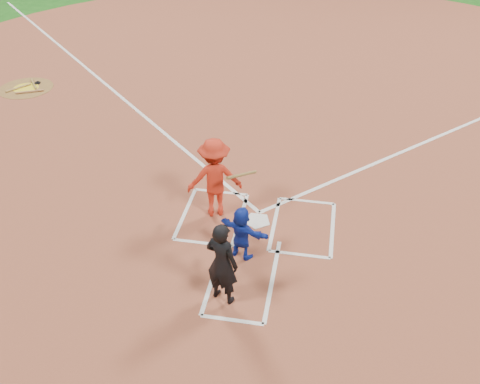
% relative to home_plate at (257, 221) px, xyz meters
% --- Properties ---
extents(ground, '(120.00, 120.00, 0.00)m').
position_rel_home_plate_xyz_m(ground, '(0.00, 0.00, -0.02)').
color(ground, '#175214').
rests_on(ground, ground).
extents(home_plate_dirt, '(28.00, 28.00, 0.01)m').
position_rel_home_plate_xyz_m(home_plate_dirt, '(0.00, 6.00, -0.01)').
color(home_plate_dirt, brown).
rests_on(home_plate_dirt, ground).
extents(home_plate, '(0.60, 0.60, 0.02)m').
position_rel_home_plate_xyz_m(home_plate, '(0.00, 0.00, 0.00)').
color(home_plate, white).
rests_on(home_plate, home_plate_dirt).
extents(on_deck_circle, '(1.70, 1.70, 0.01)m').
position_rel_home_plate_xyz_m(on_deck_circle, '(-8.33, 5.49, -0.00)').
color(on_deck_circle, brown).
rests_on(on_deck_circle, home_plate_dirt).
extents(on_deck_logo, '(0.80, 0.80, 0.00)m').
position_rel_home_plate_xyz_m(on_deck_logo, '(-8.33, 5.49, 0.00)').
color(on_deck_logo, yellow).
rests_on(on_deck_logo, on_deck_circle).
extents(on_deck_bat_a, '(0.56, 0.71, 0.06)m').
position_rel_home_plate_xyz_m(on_deck_bat_a, '(-8.18, 5.74, 0.03)').
color(on_deck_bat_a, '#A27D3B').
rests_on(on_deck_bat_a, on_deck_circle).
extents(on_deck_bat_b, '(0.51, 0.74, 0.06)m').
position_rel_home_plate_xyz_m(on_deck_bat_b, '(-8.53, 5.39, 0.03)').
color(on_deck_bat_b, olive).
rests_on(on_deck_bat_b, on_deck_circle).
extents(on_deck_bat_c, '(0.79, 0.42, 0.06)m').
position_rel_home_plate_xyz_m(on_deck_bat_c, '(-8.03, 5.19, 0.03)').
color(on_deck_bat_c, '#A66C3D').
rests_on(on_deck_bat_c, on_deck_circle).
extents(bat_weight_donut, '(0.19, 0.19, 0.05)m').
position_rel_home_plate_xyz_m(bat_weight_donut, '(-8.13, 5.89, 0.03)').
color(bat_weight_donut, black).
rests_on(bat_weight_donut, on_deck_circle).
extents(catcher, '(1.10, 0.70, 1.13)m').
position_rel_home_plate_xyz_m(catcher, '(-0.13, -1.14, 0.56)').
color(catcher, '#142DA9').
rests_on(catcher, home_plate_dirt).
extents(umpire, '(0.70, 0.58, 1.66)m').
position_rel_home_plate_xyz_m(umpire, '(-0.26, -2.32, 0.82)').
color(umpire, black).
rests_on(umpire, home_plate_dirt).
extents(chalk_markings, '(28.35, 17.32, 0.01)m').
position_rel_home_plate_xyz_m(chalk_markings, '(0.00, 5.29, -0.01)').
color(chalk_markings, white).
rests_on(chalk_markings, home_plate_dirt).
extents(batter_at_plate, '(1.52, 1.01, 1.79)m').
position_rel_home_plate_xyz_m(batter_at_plate, '(-0.94, 0.14, 0.89)').
color(batter_at_plate, red).
rests_on(batter_at_plate, home_plate_dirt).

